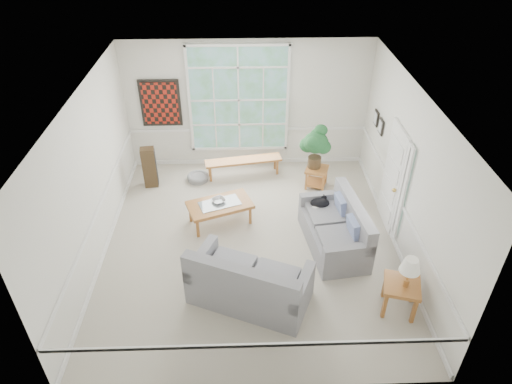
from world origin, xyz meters
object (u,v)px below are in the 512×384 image
loveseat_front (250,276)px  coffee_table (220,213)px  loveseat_right (334,226)px  end_table (316,177)px  side_table (399,297)px

loveseat_front → coffee_table: size_ratio=1.52×
loveseat_right → loveseat_front: 2.03m
loveseat_front → coffee_table: loveseat_front is taller
coffee_table → loveseat_right: bearing=-40.4°
loveseat_front → end_table: (1.55, 3.27, -0.28)m
loveseat_front → end_table: 3.63m
coffee_table → end_table: (2.11, 1.23, 0.00)m
end_table → coffee_table: bearing=-149.7°
side_table → loveseat_front: bearing=172.6°
loveseat_front → end_table: bearing=87.8°
coffee_table → side_table: size_ratio=2.20×
loveseat_right → loveseat_front: bearing=-149.2°
loveseat_right → side_table: 1.77m
loveseat_right → side_table: bearing=-71.3°
loveseat_right → coffee_table: bearing=152.3°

